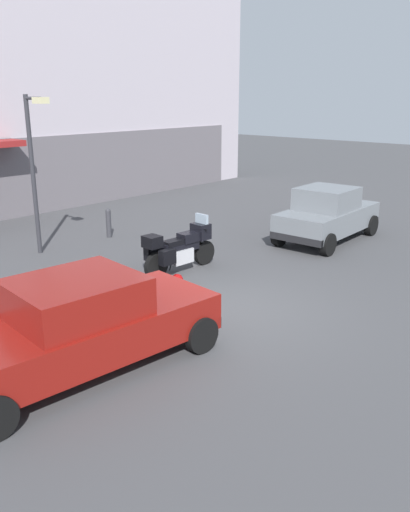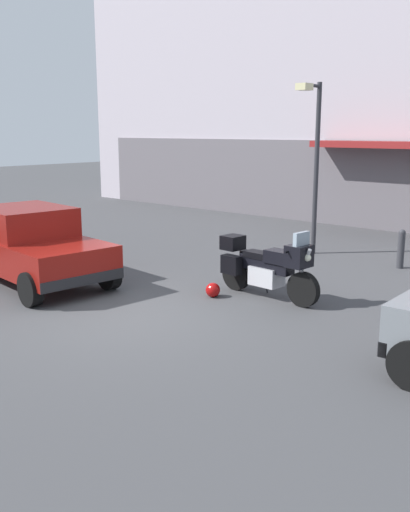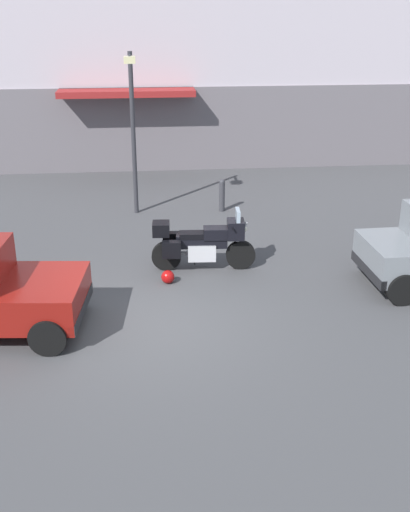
# 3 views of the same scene
# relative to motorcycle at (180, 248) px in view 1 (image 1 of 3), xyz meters

# --- Properties ---
(ground_plane) EXTENTS (80.00, 80.00, 0.00)m
(ground_plane) POSITION_rel_motorcycle_xyz_m (-1.26, -2.42, -0.62)
(ground_plane) COLOR #424244
(motorcycle) EXTENTS (2.26, 0.78, 1.36)m
(motorcycle) POSITION_rel_motorcycle_xyz_m (0.00, 0.00, 0.00)
(motorcycle) COLOR black
(motorcycle) RESTS_ON ground
(helmet) EXTENTS (0.28, 0.28, 0.28)m
(helmet) POSITION_rel_motorcycle_xyz_m (-0.77, -0.67, -0.48)
(helmet) COLOR #990C0C
(helmet) RESTS_ON ground
(car_hatchback_near) EXTENTS (3.92, 1.89, 1.64)m
(car_hatchback_near) POSITION_rel_motorcycle_xyz_m (5.09, -1.26, 0.19)
(car_hatchback_near) COLOR slate
(car_hatchback_near) RESTS_ON ground
(car_sedan_far) EXTENTS (4.69, 2.30, 1.56)m
(car_sedan_far) POSITION_rel_motorcycle_xyz_m (-4.58, -2.28, 0.16)
(car_sedan_far) COLOR maroon
(car_sedan_far) RESTS_ON ground
(streetlamp_curbside) EXTENTS (0.28, 0.94, 4.28)m
(streetlamp_curbside) POSITION_rel_motorcycle_xyz_m (-1.43, 3.95, 2.02)
(streetlamp_curbside) COLOR #2D2D33
(streetlamp_curbside) RESTS_ON ground
(bollard_curbside) EXTENTS (0.16, 0.16, 0.91)m
(bollard_curbside) POSITION_rel_motorcycle_xyz_m (0.94, 4.00, -0.14)
(bollard_curbside) COLOR #333338
(bollard_curbside) RESTS_ON ground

